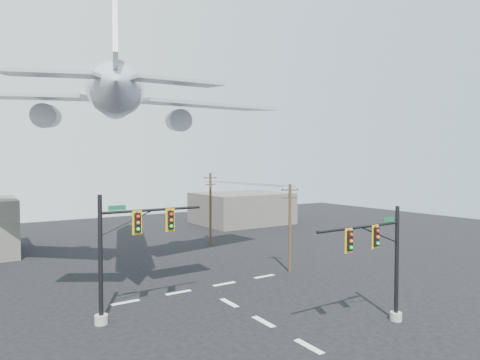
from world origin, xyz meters
TOP-DOWN VIEW (x-y plane):
  - ground at (0.00, 0.00)m, footprint 120.00×120.00m
  - lane_markings at (0.00, 5.33)m, footprint 14.00×21.20m
  - signal_mast_near at (5.48, -0.32)m, footprint 7.00×0.77m
  - signal_mast_far at (-6.96, 8.95)m, footprint 6.98×0.86m
  - utility_pole_a at (8.74, 11.92)m, footprint 1.51×0.65m
  - utility_pole_b at (8.75, 26.54)m, footprint 1.75×0.29m
  - power_lines at (8.75, 19.23)m, footprint 1.58×14.62m
  - airliner at (-4.07, 20.75)m, footprint 29.92×32.22m
  - building_right at (22.00, 40.00)m, footprint 14.00×12.00m

SIDE VIEW (x-z plane):
  - ground at x=0.00m, z-range 0.00..0.00m
  - lane_markings at x=0.00m, z-range 0.01..0.01m
  - building_right at x=22.00m, z-range 0.00..5.00m
  - signal_mast_near at x=5.48m, z-range 0.27..7.31m
  - utility_pole_a at x=8.74m, z-range 0.18..8.04m
  - signal_mast_far at x=-6.96m, z-range 0.26..8.03m
  - utility_pole_b at x=8.75m, z-range 0.20..8.84m
  - power_lines at x=8.75m, z-range 7.64..7.67m
  - airliner at x=-4.07m, z-range 11.17..19.67m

